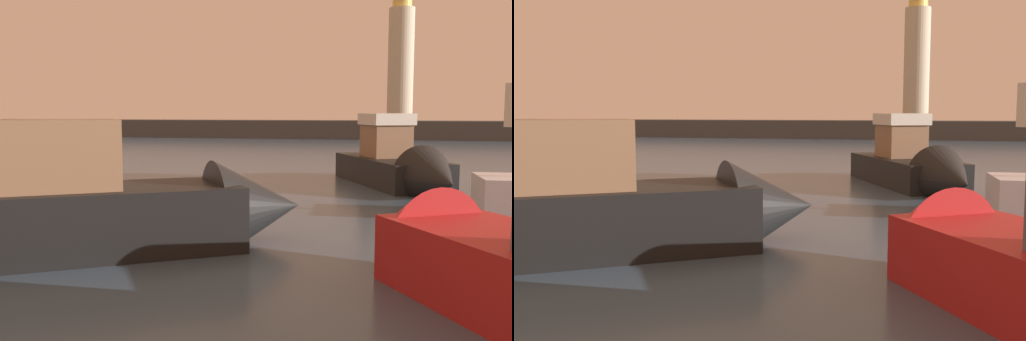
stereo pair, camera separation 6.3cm
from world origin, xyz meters
TOP-DOWN VIEW (x-y plane):
  - ground_plane at (0.00, 31.15)m, footprint 220.00×220.00m
  - breakwater at (0.00, 62.30)m, footprint 89.46×4.55m
  - lighthouse at (4.21, 62.30)m, footprint 2.67×2.67m
  - motorboat_3 at (3.32, 22.07)m, footprint 5.54×8.68m
  - motorboat_6 at (-3.06, 10.19)m, footprint 8.76×6.71m
  - mooring_buoy at (-12.47, 21.87)m, footprint 0.91×0.91m

SIDE VIEW (x-z plane):
  - ground_plane at x=0.00m, z-range 0.00..0.00m
  - mooring_buoy at x=-12.47m, z-range 0.00..0.91m
  - motorboat_3 at x=3.32m, z-range -0.95..2.58m
  - motorboat_6 at x=-3.06m, z-range -0.66..2.59m
  - breakwater at x=0.00m, z-range 0.00..1.97m
  - lighthouse at x=4.21m, z-range 1.59..15.96m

